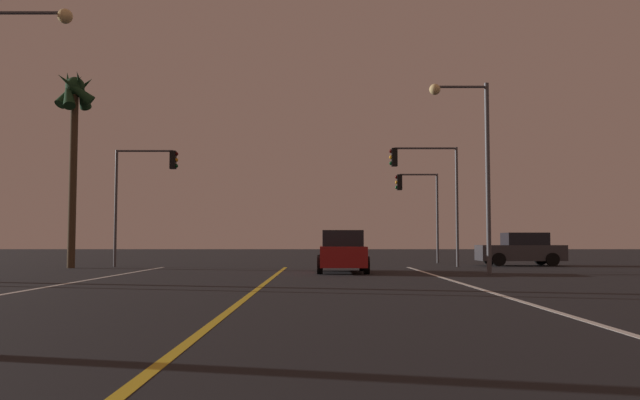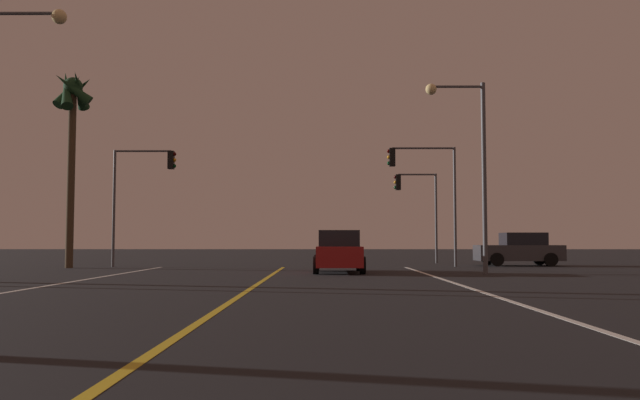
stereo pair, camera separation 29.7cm
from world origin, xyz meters
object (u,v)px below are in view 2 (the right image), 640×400
car_crossing_side (520,250)px  traffic_light_near_right (423,178)px  traffic_light_near_left (143,180)px  traffic_light_far_right (416,197)px  car_ahead_far (339,252)px  street_lamp_right_far (469,150)px  palm_tree_left_far (72,109)px

car_crossing_side → traffic_light_near_right: size_ratio=0.73×
traffic_light_near_left → traffic_light_far_right: (14.31, 5.50, -0.46)m
car_ahead_far → street_lamp_right_far: bearing=-105.0°
traffic_light_near_left → street_lamp_right_far: (14.65, -7.11, 0.50)m
street_lamp_right_far → palm_tree_left_far: size_ratio=0.77×
traffic_light_near_left → palm_tree_left_far: size_ratio=0.60×
traffic_light_near_left → street_lamp_right_far: size_ratio=0.78×
traffic_light_near_left → traffic_light_far_right: 15.34m
car_ahead_far → traffic_light_near_left: traffic_light_near_left is taller
car_ahead_far → car_crossing_side: bearing=-52.4°
car_ahead_far → street_lamp_right_far: 6.57m
car_ahead_far → traffic_light_near_left: 11.70m
car_ahead_far → traffic_light_near_left: size_ratio=0.74×
traffic_light_near_left → palm_tree_left_far: 4.73m
car_ahead_far → palm_tree_left_far: palm_tree_left_far is taller
traffic_light_far_right → palm_tree_left_far: size_ratio=0.54×
car_crossing_side → traffic_light_near_left: 19.46m
car_ahead_far → traffic_light_near_right: (4.34, 5.76, 3.57)m
car_crossing_side → palm_tree_left_far: (-22.15, -2.98, 6.78)m
traffic_light_near_right → traffic_light_far_right: 5.54m
car_crossing_side → traffic_light_far_right: size_ratio=0.83×
car_ahead_far → palm_tree_left_far: 14.99m
traffic_light_near_left → palm_tree_left_far: (-3.06, -1.42, 3.32)m
car_ahead_far → traffic_light_near_right: bearing=-37.0°
car_crossing_side → traffic_light_near_left: traffic_light_near_left is taller
car_crossing_side → traffic_light_near_right: (-5.16, -1.55, 3.57)m
traffic_light_far_right → traffic_light_near_left: bearing=21.0°
car_ahead_far → traffic_light_far_right: bearing=-22.8°
traffic_light_far_right → palm_tree_left_far: bearing=21.7°
car_ahead_far → traffic_light_far_right: traffic_light_far_right is taller
car_crossing_side → car_ahead_far: bearing=37.6°
car_crossing_side → palm_tree_left_far: size_ratio=0.45×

